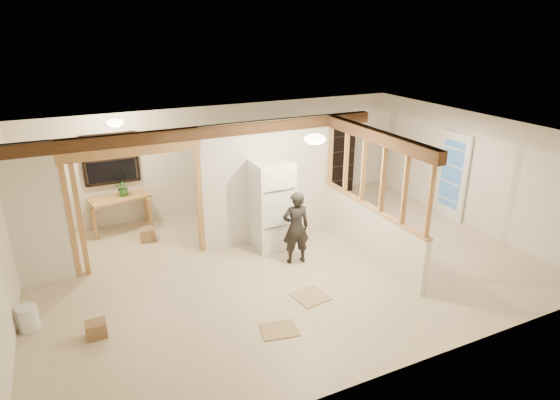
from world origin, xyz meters
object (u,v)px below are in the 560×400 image
woman (296,228)px  refrigerator (272,205)px  shop_vac (38,235)px  work_table (121,213)px  bookshelf (337,160)px

woman → refrigerator: bearing=-71.6°
shop_vac → work_table: bearing=6.6°
bookshelf → work_table: bearing=-178.5°
bookshelf → woman: bearing=-132.3°
shop_vac → bookshelf: 7.23m
shop_vac → woman: bearing=-31.7°
refrigerator → woman: bearing=-81.4°
refrigerator → shop_vac: bearing=155.9°
bookshelf → refrigerator: bearing=-142.2°
work_table → bookshelf: bookshelf is taller
refrigerator → woman: size_ratio=1.26×
refrigerator → shop_vac: refrigerator is taller
work_table → refrigerator: bearing=-50.6°
refrigerator → woman: 0.84m
work_table → bookshelf: bearing=-10.5°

